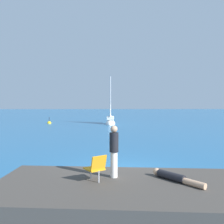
{
  "coord_description": "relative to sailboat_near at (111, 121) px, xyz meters",
  "views": [
    {
      "loc": [
        -0.49,
        -10.73,
        3.07
      ],
      "look_at": [
        0.01,
        16.89,
        1.81
      ],
      "focal_mm": 39.8,
      "sensor_mm": 36.0,
      "label": 1
    }
  ],
  "objects": [
    {
      "name": "beach_chair",
      "position": [
        -0.72,
        -25.11,
        0.76
      ],
      "size": [
        0.73,
        0.76,
        0.8
      ],
      "rotation": [
        0.0,
        0.0,
        2.16
      ],
      "color": "orange",
      "rests_on": "shore_ledge"
    },
    {
      "name": "shore_ledge",
      "position": [
        0.28,
        -25.34,
        -0.03
      ],
      "size": [
        8.22,
        4.16,
        0.69
      ],
      "primitive_type": "cube",
      "rotation": [
        0.0,
        0.0,
        -0.08
      ],
      "color": "#423D38",
      "rests_on": "ground"
    },
    {
      "name": "marker_buoy",
      "position": [
        -8.31,
        1.33,
        -0.36
      ],
      "size": [
        0.56,
        0.56,
        1.13
      ],
      "color": "yellow",
      "rests_on": "ground"
    },
    {
      "name": "sailboat_near",
      "position": [
        0.0,
        0.0,
        0.0
      ],
      "size": [
        1.45,
        3.71,
        6.79
      ],
      "rotation": [
        0.0,
        0.0,
        4.65
      ],
      "color": "white",
      "rests_on": "ground"
    },
    {
      "name": "boulder_seaward",
      "position": [
        -1.19,
        -23.78,
        -0.37
      ],
      "size": [
        1.54,
        1.73,
        0.9
      ],
      "primitive_type": "cube",
      "rotation": [
        -0.0,
        0.11,
        1.95
      ],
      "color": "#3F3836",
      "rests_on": "ground"
    },
    {
      "name": "person_standing",
      "position": [
        -0.19,
        -24.73,
        1.18
      ],
      "size": [
        0.28,
        0.28,
        1.62
      ],
      "rotation": [
        0.0,
        0.0,
        5.79
      ],
      "color": "white",
      "rests_on": "shore_ledge"
    },
    {
      "name": "ground_plane",
      "position": [
        0.1,
        -21.62,
        -0.37
      ],
      "size": [
        160.0,
        160.0,
        0.0
      ],
      "primitive_type": "plane",
      "color": "#236093"
    },
    {
      "name": "boulder_inland",
      "position": [
        1.57,
        -23.76,
        -0.37
      ],
      "size": [
        1.23,
        1.62,
        1.03
      ],
      "primitive_type": "cube",
      "rotation": [
        -0.01,
        0.14,
        1.56
      ],
      "color": "#424034",
      "rests_on": "ground"
    },
    {
      "name": "person_sunbather",
      "position": [
        1.61,
        -25.14,
        0.43
      ],
      "size": [
        1.24,
        1.43,
        0.25
      ],
      "rotation": [
        0.0,
        0.0,
        5.41
      ],
      "color": "black",
      "rests_on": "shore_ledge"
    }
  ]
}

